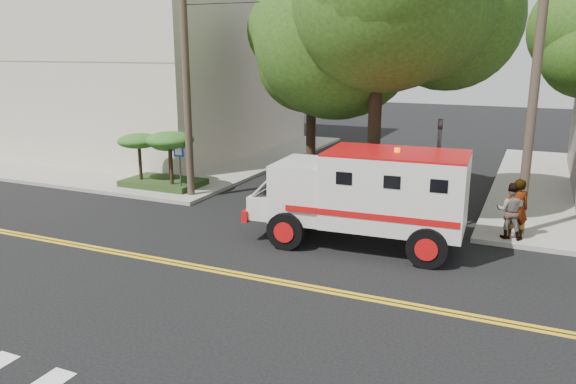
% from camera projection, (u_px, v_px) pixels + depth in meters
% --- Properties ---
extents(ground, '(100.00, 100.00, 0.00)m').
position_uv_depth(ground, '(244.00, 276.00, 14.40)').
color(ground, black).
rests_on(ground, ground).
extents(sidewalk_nw, '(17.00, 17.00, 0.15)m').
position_uv_depth(sidewalk_nw, '(148.00, 151.00, 31.69)').
color(sidewalk_nw, gray).
rests_on(sidewalk_nw, ground).
extents(building_left, '(16.00, 14.00, 10.00)m').
position_uv_depth(building_left, '(131.00, 58.00, 32.56)').
color(building_left, '#BFB59D').
rests_on(building_left, sidewalk_nw).
extents(utility_pole_left, '(0.28, 0.28, 9.00)m').
position_uv_depth(utility_pole_left, '(186.00, 81.00, 20.83)').
color(utility_pole_left, '#382D23').
rests_on(utility_pole_left, ground).
extents(utility_pole_right, '(0.28, 0.28, 9.00)m').
position_uv_depth(utility_pole_right, '(534.00, 90.00, 16.27)').
color(utility_pole_right, '#382D23').
rests_on(utility_pole_right, ground).
extents(tree_left, '(4.48, 4.20, 7.70)m').
position_uv_depth(tree_left, '(317.00, 47.00, 24.48)').
color(tree_left, black).
rests_on(tree_left, ground).
extents(traffic_signal, '(0.15, 0.18, 3.60)m').
position_uv_depth(traffic_signal, '(438.00, 163.00, 17.29)').
color(traffic_signal, '#3F3F42').
rests_on(traffic_signal, ground).
extents(accessibility_sign, '(0.45, 0.10, 2.02)m').
position_uv_depth(accessibility_sign, '(180.00, 162.00, 21.99)').
color(accessibility_sign, '#3F3F42').
rests_on(accessibility_sign, ground).
extents(palm_planter, '(3.52, 2.63, 2.36)m').
position_uv_depth(palm_planter, '(160.00, 151.00, 22.81)').
color(palm_planter, '#1E3314').
rests_on(palm_planter, sidewalk_nw).
extents(armored_truck, '(6.41, 2.85, 2.86)m').
position_uv_depth(armored_truck, '(367.00, 192.00, 16.23)').
color(armored_truck, silver).
rests_on(armored_truck, ground).
extents(pedestrian_a, '(0.78, 0.64, 1.84)m').
position_uv_depth(pedestrian_a, '(517.00, 209.00, 16.54)').
color(pedestrian_a, gray).
rests_on(pedestrian_a, sidewalk_ne).
extents(pedestrian_b, '(0.84, 0.66, 1.70)m').
position_uv_depth(pedestrian_b, '(510.00, 211.00, 16.63)').
color(pedestrian_b, gray).
rests_on(pedestrian_b, sidewalk_ne).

